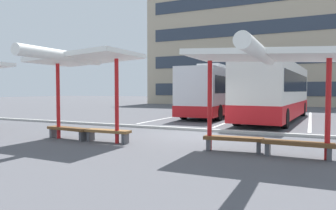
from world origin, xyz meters
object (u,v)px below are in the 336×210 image
coach_bus_0 (217,92)px  bench_2 (108,133)px  bench_1 (68,130)px  waiting_shelter_1 (81,60)px  bench_3 (233,140)px  waiting_shelter_2 (264,57)px  bench_4 (297,145)px  coach_bus_1 (276,92)px

coach_bus_0 → bench_2: 13.29m
bench_1 → waiting_shelter_1: bearing=-17.2°
bench_3 → coach_bus_0: bearing=108.0°
waiting_shelter_1 → bench_3: waiting_shelter_1 is taller
bench_3 → waiting_shelter_2: bearing=-19.0°
bench_1 → bench_2: bearing=1.4°
bench_4 → waiting_shelter_1: bearing=-176.8°
coach_bus_1 → bench_1: size_ratio=6.01×
coach_bus_1 → bench_2: coach_bus_1 is taller
bench_2 → bench_3: bearing=2.4°
waiting_shelter_1 → bench_2: 2.78m
bench_2 → bench_4: same height
bench_1 → bench_3: 6.30m
waiting_shelter_1 → bench_3: (5.39, 0.52, -2.61)m
bench_2 → bench_4: 6.29m
waiting_shelter_1 → bench_4: 7.66m
coach_bus_1 → bench_2: 12.27m
coach_bus_0 → bench_1: 13.49m
bench_4 → bench_2: bearing=-179.3°
bench_1 → bench_2: size_ratio=1.11×
coach_bus_0 → waiting_shelter_1: (-1.15, -13.53, 1.22)m
waiting_shelter_1 → coach_bus_0: bearing=85.1°
bench_1 → waiting_shelter_2: waiting_shelter_2 is taller
bench_4 → bench_1: bearing=-179.1°
waiting_shelter_2 → bench_3: size_ratio=2.45×
coach_bus_0 → bench_4: bearing=-65.3°
waiting_shelter_1 → bench_2: (0.90, 0.32, -2.61)m
waiting_shelter_2 → bench_3: 2.62m
waiting_shelter_2 → coach_bus_1: bearing=94.1°
coach_bus_0 → bench_4: coach_bus_0 is taller
coach_bus_1 → bench_1: (-6.38, -11.34, -1.41)m
waiting_shelter_1 → bench_1: bearing=162.8°
bench_3 → coach_bus_1: bearing=89.6°
coach_bus_0 → bench_3: size_ratio=5.93×
coach_bus_0 → bench_4: size_ratio=5.77×
waiting_shelter_2 → bench_4: bearing=12.2°
coach_bus_1 → bench_3: bearing=-90.4°
bench_4 → coach_bus_0: bearing=114.7°
waiting_shelter_1 → bench_4: bearing=3.2°
waiting_shelter_1 → bench_1: size_ratio=2.14×
waiting_shelter_1 → waiting_shelter_2: bearing=1.9°
coach_bus_1 → bench_2: (-4.58, -11.30, -1.42)m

